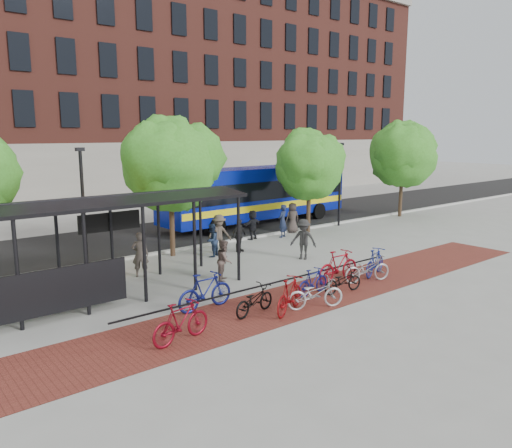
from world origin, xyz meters
TOP-DOWN VIEW (x-y plane):
  - ground at (0.00, 0.00)m, footprint 160.00×160.00m
  - asphalt_street at (0.00, 8.00)m, footprint 160.00×8.00m
  - curb at (0.00, 4.00)m, footprint 160.00×0.25m
  - brick_strip at (-2.00, -5.00)m, footprint 24.00×3.00m
  - bike_rack_rail at (-3.30, -4.10)m, footprint 12.00×0.05m
  - building_brick at (10.00, 26.00)m, footprint 55.00×14.00m
  - bus_shelter at (-8.13, -0.48)m, footprint 10.60×3.07m
  - tree_b at (-2.90, 3.35)m, footprint 5.15×4.20m
  - tree_c at (6.09, 3.35)m, footprint 4.66×3.80m
  - tree_d at (15.10, 3.35)m, footprint 5.39×4.40m
  - lamp_post_left at (-7.00, 3.60)m, footprint 0.35×0.20m
  - lamp_post_right at (9.00, 3.60)m, footprint 0.35×0.20m
  - bus at (5.48, 7.38)m, footprint 13.36×3.50m
  - bike_1 at (-7.81, -5.56)m, footprint 2.02×0.85m
  - bike_3 at (-5.86, -3.81)m, footprint 2.09×0.64m
  - bike_4 at (-4.88, -5.15)m, footprint 1.85×0.96m
  - bike_5 at (-3.90, -5.75)m, footprint 2.01×1.31m
  - bike_6 at (-3.01, -6.01)m, footprint 2.08×1.36m
  - bike_7 at (-2.05, -4.97)m, footprint 1.66×0.63m
  - bike_8 at (-1.04, -5.48)m, footprint 1.73×0.79m
  - bike_9 at (-0.11, -4.44)m, footprint 2.10×0.65m
  - bike_10 at (0.70, -5.19)m, footprint 2.13×1.24m
  - bike_11 at (1.68, -4.81)m, footprint 1.94×1.05m
  - pedestrian_1 at (-5.77, 1.02)m, footprint 0.80×0.73m
  - pedestrian_2 at (-1.68, 1.97)m, footprint 0.96×0.90m
  - pedestrian_3 at (-1.06, 2.26)m, footprint 1.34×0.93m
  - pedestrian_4 at (-0.10, 1.95)m, footprint 1.01×0.59m
  - pedestrian_5 at (2.24, 3.80)m, footprint 1.55×0.78m
  - pedestrian_6 at (5.21, 3.80)m, footprint 0.97×0.75m
  - pedestrian_7 at (3.86, 3.17)m, footprint 0.79×0.67m
  - pedestrian_8 at (-3.43, -1.50)m, footprint 0.98×0.98m
  - pedestrian_9 at (1.31, -1.06)m, footprint 1.23×1.38m

SIDE VIEW (x-z plane):
  - ground at x=0.00m, z-range 0.00..0.00m
  - bike_rack_rail at x=-3.30m, z-range -0.47..0.47m
  - brick_strip at x=-2.00m, z-range 0.00..0.01m
  - asphalt_street at x=0.00m, z-range 0.00..0.01m
  - curb at x=0.00m, z-range 0.00..0.12m
  - bike_8 at x=-1.04m, z-range 0.00..0.88m
  - bike_4 at x=-4.88m, z-range 0.00..0.93m
  - bike_7 at x=-2.05m, z-range 0.00..0.97m
  - bike_6 at x=-3.01m, z-range 0.00..1.03m
  - bike_10 at x=0.70m, z-range 0.00..1.06m
  - bike_11 at x=1.68m, z-range 0.00..1.12m
  - bike_5 at x=-3.90m, z-range 0.00..1.17m
  - bike_1 at x=-7.81m, z-range 0.00..1.18m
  - bike_3 at x=-5.86m, z-range 0.00..1.25m
  - bike_9 at x=-0.11m, z-range 0.00..1.25m
  - pedestrian_2 at x=-1.68m, z-range 0.00..1.56m
  - pedestrian_5 at x=2.24m, z-range 0.00..1.59m
  - pedestrian_8 at x=-3.43m, z-range 0.00..1.61m
  - pedestrian_4 at x=-0.10m, z-range 0.00..1.62m
  - pedestrian_6 at x=5.21m, z-range 0.00..1.75m
  - pedestrian_7 at x=3.86m, z-range 0.00..1.83m
  - pedestrian_1 at x=-5.77m, z-range 0.00..1.84m
  - pedestrian_9 at x=1.31m, z-range 0.00..1.86m
  - pedestrian_3 at x=-1.06m, z-range 0.00..1.90m
  - bus at x=5.48m, z-range 0.27..3.85m
  - lamp_post_left at x=-7.00m, z-range 0.18..5.31m
  - lamp_post_right at x=9.00m, z-range 0.18..5.31m
  - bus_shelter at x=-8.13m, z-range 1.20..4.80m
  - tree_c at x=6.09m, z-range 1.09..7.02m
  - tree_b at x=-2.90m, z-range 1.22..7.69m
  - tree_d at x=15.10m, z-range 1.19..7.74m
  - building_brick at x=10.00m, z-range 0.00..20.00m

